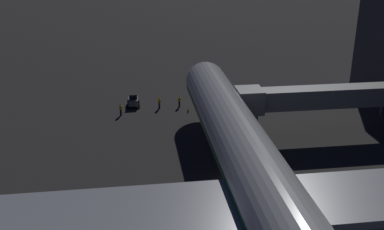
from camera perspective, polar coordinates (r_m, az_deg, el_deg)
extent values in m
plane|color=#383533|center=(48.95, 5.58, -9.10)|extent=(320.00, 320.00, 0.00)
cylinder|color=silver|center=(40.45, 8.10, -7.56)|extent=(5.50, 55.27, 5.50)
sphere|color=silver|center=(65.34, 1.65, 4.22)|extent=(5.39, 5.39, 5.39)
cube|color=#196033|center=(40.66, 8.07, -8.06)|extent=(5.55, 53.06, 0.50)
cube|color=black|center=(63.50, 1.91, 4.60)|extent=(3.02, 1.40, 0.90)
cube|color=#B7BABF|center=(38.62, 9.16, -10.82)|extent=(53.83, 7.75, 0.70)
cylinder|color=#B7BABF|center=(43.61, 20.11, -10.89)|extent=(2.88, 4.68, 2.88)
cylinder|color=black|center=(45.35, 18.78, -9.37)|extent=(2.45, 0.15, 2.45)
cylinder|color=#B7BABF|center=(39.15, -4.40, -13.50)|extent=(2.88, 4.68, 2.88)
cylinder|color=black|center=(41.08, -4.62, -11.63)|extent=(2.45, 0.15, 2.45)
cylinder|color=#B7BABF|center=(63.13, 2.14, 0.54)|extent=(0.28, 0.28, 2.01)
cylinder|color=black|center=(63.72, 2.12, -0.80)|extent=(0.45, 1.20, 1.20)
cylinder|color=#B7BABF|center=(40.37, 15.27, -13.52)|extent=(0.28, 0.28, 2.01)
cube|color=#9E9E99|center=(61.61, 16.63, 2.19)|extent=(21.18, 2.60, 2.50)
cube|color=#9E9E99|center=(58.11, 7.05, 1.80)|extent=(3.20, 3.40, 3.00)
cube|color=black|center=(57.78, 5.71, 1.74)|extent=(0.70, 3.20, 2.70)
cylinder|color=#B7BABF|center=(59.56, 7.84, -1.15)|extent=(0.56, 0.56, 4.10)
cylinder|color=black|center=(60.41, 8.30, -2.65)|extent=(0.25, 0.60, 0.60)
cylinder|color=black|center=(60.10, 7.20, -2.72)|extent=(0.25, 0.60, 0.60)
cube|color=slate|center=(71.29, -7.24, 1.70)|extent=(1.50, 2.50, 0.90)
cube|color=black|center=(70.66, -7.26, 2.20)|extent=(1.20, 0.20, 0.70)
cylinder|color=black|center=(72.27, -6.59, 1.63)|extent=(0.24, 0.70, 0.70)
cylinder|color=black|center=(72.26, -7.88, 1.57)|extent=(0.24, 0.70, 0.70)
cylinder|color=black|center=(70.62, -6.55, 1.15)|extent=(0.24, 0.70, 0.70)
cylinder|color=black|center=(70.62, -7.86, 1.08)|extent=(0.24, 0.70, 0.70)
cylinder|color=black|center=(70.58, -1.57, 1.38)|extent=(0.28, 0.28, 0.94)
cylinder|color=yellow|center=(70.32, -1.58, 1.96)|extent=(0.40, 0.40, 0.57)
sphere|color=tan|center=(70.18, -1.58, 2.27)|extent=(0.24, 0.24, 0.24)
sphere|color=yellow|center=(70.17, -1.58, 2.31)|extent=(0.23, 0.23, 0.23)
cylinder|color=black|center=(70.10, -4.05, 1.17)|extent=(0.28, 0.28, 0.91)
cylinder|color=yellow|center=(69.84, -4.06, 1.76)|extent=(0.40, 0.40, 0.61)
sphere|color=tan|center=(69.70, -4.07, 2.08)|extent=(0.24, 0.24, 0.24)
sphere|color=yellow|center=(69.68, -4.07, 2.12)|extent=(0.23, 0.23, 0.23)
cylinder|color=black|center=(68.05, -8.76, 0.32)|extent=(0.28, 0.28, 0.91)
cylinder|color=yellow|center=(67.79, -8.79, 0.90)|extent=(0.40, 0.40, 0.57)
sphere|color=tan|center=(67.65, -8.81, 1.22)|extent=(0.24, 0.24, 0.24)
sphere|color=yellow|center=(67.63, -8.81, 1.26)|extent=(0.23, 0.23, 0.23)
cone|color=orange|center=(69.25, 3.14, 0.77)|extent=(0.36, 0.36, 0.55)
cone|color=orange|center=(68.58, -0.48, 0.59)|extent=(0.36, 0.36, 0.55)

